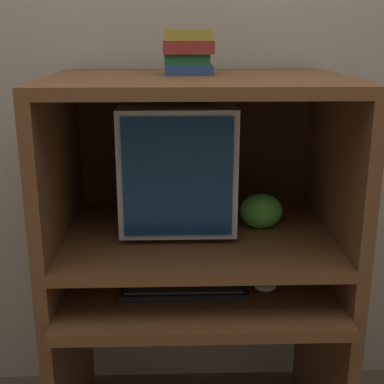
# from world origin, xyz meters

# --- Properties ---
(wall_back) EXTENTS (6.00, 0.06, 2.60)m
(wall_back) POSITION_xyz_m (0.00, 0.72, 1.30)
(wall_back) COLOR #B2A893
(wall_back) RESTS_ON ground_plane
(desk_base) EXTENTS (0.95, 0.72, 0.66)m
(desk_base) POSITION_xyz_m (0.00, 0.29, 0.42)
(desk_base) COLOR brown
(desk_base) RESTS_ON ground_plane
(desk_monitor_shelf) EXTENTS (0.95, 0.66, 0.15)m
(desk_monitor_shelf) POSITION_xyz_m (0.00, 0.33, 0.78)
(desk_monitor_shelf) COLOR brown
(desk_monitor_shelf) RESTS_ON desk_base
(hutch_upper) EXTENTS (0.95, 0.66, 0.51)m
(hutch_upper) POSITION_xyz_m (0.00, 0.36, 1.16)
(hutch_upper) COLOR brown
(hutch_upper) RESTS_ON desk_monitor_shelf
(crt_monitor) EXTENTS (0.37, 0.43, 0.42)m
(crt_monitor) POSITION_xyz_m (-0.07, 0.42, 1.03)
(crt_monitor) COLOR #B2B2B7
(crt_monitor) RESTS_ON desk_monitor_shelf
(keyboard) EXTENTS (0.40, 0.14, 0.03)m
(keyboard) POSITION_xyz_m (-0.05, 0.20, 0.67)
(keyboard) COLOR black
(keyboard) RESTS_ON desk_base
(mouse) EXTENTS (0.07, 0.05, 0.03)m
(mouse) POSITION_xyz_m (0.21, 0.19, 0.68)
(mouse) COLOR #B7B7B7
(mouse) RESTS_ON desk_base
(snack_bag) EXTENTS (0.15, 0.11, 0.12)m
(snack_bag) POSITION_xyz_m (0.22, 0.37, 0.87)
(snack_bag) COLOR green
(snack_bag) RESTS_ON desk_monitor_shelf
(book_stack) EXTENTS (0.16, 0.13, 0.14)m
(book_stack) POSITION_xyz_m (-0.03, 0.41, 1.40)
(book_stack) COLOR navy
(book_stack) RESTS_ON hutch_upper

